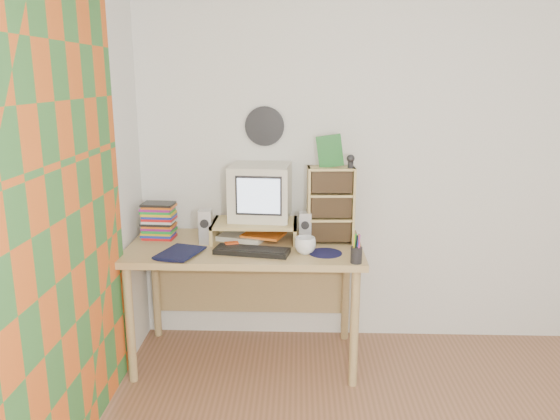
# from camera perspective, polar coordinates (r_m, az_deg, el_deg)

# --- Properties ---
(back_wall) EXTENTS (3.50, 0.00, 3.50)m
(back_wall) POSITION_cam_1_polar(r_m,az_deg,el_deg) (3.61, 13.41, 5.65)
(back_wall) COLOR white
(back_wall) RESTS_ON floor
(curtain) EXTENTS (0.00, 2.20, 2.20)m
(curtain) POSITION_cam_1_polar(r_m,az_deg,el_deg) (2.51, -21.47, -0.71)
(curtain) COLOR orange
(curtain) RESTS_ON left_wall
(wall_disc) EXTENTS (0.25, 0.02, 0.25)m
(wall_disc) POSITION_cam_1_polar(r_m,az_deg,el_deg) (3.50, -1.62, 8.75)
(wall_disc) COLOR black
(wall_disc) RESTS_ON back_wall
(desk) EXTENTS (1.40, 0.70, 0.75)m
(desk) POSITION_cam_1_polar(r_m,az_deg,el_deg) (3.40, -3.52, -5.50)
(desk) COLOR tan
(desk) RESTS_ON floor
(monitor_riser) EXTENTS (0.52, 0.30, 0.12)m
(monitor_riser) POSITION_cam_1_polar(r_m,az_deg,el_deg) (3.36, -2.67, -1.63)
(monitor_riser) COLOR #D6B971
(monitor_riser) RESTS_ON desk
(crt_monitor) EXTENTS (0.39, 0.39, 0.34)m
(crt_monitor) POSITION_cam_1_polar(r_m,az_deg,el_deg) (3.36, -2.09, 1.79)
(crt_monitor) COLOR beige
(crt_monitor) RESTS_ON monitor_riser
(speaker_left) EXTENTS (0.08, 0.08, 0.21)m
(speaker_left) POSITION_cam_1_polar(r_m,az_deg,el_deg) (3.33, -7.78, -1.75)
(speaker_left) COLOR #B8B8BD
(speaker_left) RESTS_ON desk
(speaker_right) EXTENTS (0.08, 0.08, 0.19)m
(speaker_right) POSITION_cam_1_polar(r_m,az_deg,el_deg) (3.29, 2.62, -1.90)
(speaker_right) COLOR #B8B8BD
(speaker_right) RESTS_ON desk
(keyboard) EXTENTS (0.45, 0.22, 0.03)m
(keyboard) POSITION_cam_1_polar(r_m,az_deg,el_deg) (3.14, -2.96, -4.31)
(keyboard) COLOR black
(keyboard) RESTS_ON desk
(dvd_stack) EXTENTS (0.20, 0.15, 0.27)m
(dvd_stack) POSITION_cam_1_polar(r_m,az_deg,el_deg) (3.48, -12.58, -0.72)
(dvd_stack) COLOR brown
(dvd_stack) RESTS_ON desk
(cd_rack) EXTENTS (0.29, 0.16, 0.46)m
(cd_rack) POSITION_cam_1_polar(r_m,az_deg,el_deg) (3.31, 5.29, 0.52)
(cd_rack) COLOR #D6B971
(cd_rack) RESTS_ON desk
(mug) EXTENTS (0.14, 0.14, 0.10)m
(mug) POSITION_cam_1_polar(r_m,az_deg,el_deg) (3.13, 2.65, -3.72)
(mug) COLOR white
(mug) RESTS_ON desk
(diary) EXTENTS (0.29, 0.25, 0.05)m
(diary) POSITION_cam_1_polar(r_m,az_deg,el_deg) (3.20, -11.99, -4.02)
(diary) COLOR black
(diary) RESTS_ON desk
(mousepad) EXTENTS (0.24, 0.24, 0.00)m
(mousepad) POSITION_cam_1_polar(r_m,az_deg,el_deg) (3.15, 4.76, -4.50)
(mousepad) COLOR black
(mousepad) RESTS_ON desk
(pen_cup) EXTENTS (0.08, 0.08, 0.13)m
(pen_cup) POSITION_cam_1_polar(r_m,az_deg,el_deg) (2.99, 7.99, -4.37)
(pen_cup) COLOR black
(pen_cup) RESTS_ON desk
(papers) EXTENTS (0.33, 0.28, 0.04)m
(papers) POSITION_cam_1_polar(r_m,az_deg,el_deg) (3.41, -3.03, -2.73)
(papers) COLOR white
(papers) RESTS_ON desk
(red_box) EXTENTS (0.09, 0.07, 0.04)m
(red_box) POSITION_cam_1_polar(r_m,az_deg,el_deg) (3.23, -5.06, -3.72)
(red_box) COLOR #D54516
(red_box) RESTS_ON desk
(game_box) EXTENTS (0.15, 0.03, 0.19)m
(game_box) POSITION_cam_1_polar(r_m,az_deg,el_deg) (3.25, 5.23, 6.15)
(game_box) COLOR #1C6323
(game_box) RESTS_ON cd_rack
(webcam) EXTENTS (0.05, 0.05, 0.08)m
(webcam) POSITION_cam_1_polar(r_m,az_deg,el_deg) (3.23, 7.39, 5.07)
(webcam) COLOR black
(webcam) RESTS_ON cd_rack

